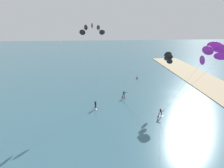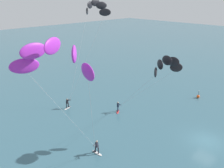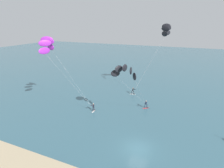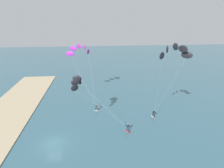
{
  "view_description": "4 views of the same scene",
  "coord_description": "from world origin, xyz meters",
  "px_view_note": "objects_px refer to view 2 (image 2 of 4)",
  "views": [
    {
      "loc": [
        -39.86,
        18.98,
        16.95
      ],
      "look_at": [
        -5.7,
        16.1,
        4.67
      ],
      "focal_mm": 28.89,
      "sensor_mm": 36.0,
      "label": 1
    },
    {
      "loc": [
        -25.66,
        -9.59,
        16.85
      ],
      "look_at": [
        -4.61,
        11.99,
        5.51
      ],
      "focal_mm": 37.88,
      "sensor_mm": 36.0,
      "label": 2
    },
    {
      "loc": [
        5.59,
        -21.53,
        16.56
      ],
      "look_at": [
        -8.57,
        10.45,
        5.14
      ],
      "focal_mm": 30.31,
      "sensor_mm": 36.0,
      "label": 3
    },
    {
      "loc": [
        27.5,
        7.04,
        19.84
      ],
      "look_at": [
        -8.88,
        10.86,
        7.17
      ],
      "focal_mm": 30.22,
      "sensor_mm": 36.0,
      "label": 4
    }
  ],
  "objects_px": {
    "kitesurfer_nearshore": "(56,63)",
    "kitesurfer_far_out": "(94,11)",
    "kitesurfer_mid_water": "(163,68)",
    "marker_buoy": "(198,96)"
  },
  "relations": [
    {
      "from": "kitesurfer_nearshore",
      "to": "kitesurfer_far_out",
      "type": "distance_m",
      "value": 23.05
    },
    {
      "from": "kitesurfer_mid_water",
      "to": "marker_buoy",
      "type": "bearing_deg",
      "value": 8.69
    },
    {
      "from": "kitesurfer_mid_water",
      "to": "kitesurfer_far_out",
      "type": "relative_size",
      "value": 0.65
    },
    {
      "from": "kitesurfer_far_out",
      "to": "marker_buoy",
      "type": "relative_size",
      "value": 11.85
    },
    {
      "from": "kitesurfer_nearshore",
      "to": "kitesurfer_mid_water",
      "type": "xyz_separation_m",
      "value": [
        13.91,
        0.55,
        -3.4
      ]
    },
    {
      "from": "kitesurfer_mid_water",
      "to": "marker_buoy",
      "type": "relative_size",
      "value": 7.76
    },
    {
      "from": "marker_buoy",
      "to": "kitesurfer_nearshore",
      "type": "bearing_deg",
      "value": -174.35
    },
    {
      "from": "kitesurfer_nearshore",
      "to": "marker_buoy",
      "type": "xyz_separation_m",
      "value": [
        29.17,
        2.88,
        -12.26
      ]
    },
    {
      "from": "kitesurfer_nearshore",
      "to": "marker_buoy",
      "type": "distance_m",
      "value": 31.77
    },
    {
      "from": "kitesurfer_mid_water",
      "to": "marker_buoy",
      "type": "distance_m",
      "value": 17.79
    }
  ]
}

